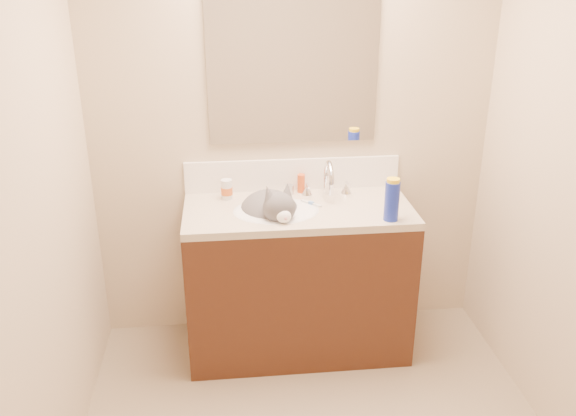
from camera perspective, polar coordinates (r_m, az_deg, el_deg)
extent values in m
cube|color=#C1AE90|center=(3.33, 0.43, 8.09)|extent=(2.20, 0.04, 2.50)
cube|color=#C1AE90|center=(2.25, -24.56, -1.51)|extent=(0.04, 2.50, 2.50)
cube|color=#3E1E11|center=(3.40, 0.92, -6.95)|extent=(1.20, 0.55, 0.82)
cube|color=#C1B297|center=(3.21, 0.97, -0.27)|extent=(1.20, 0.55, 0.04)
ellipsoid|color=white|center=(3.19, -1.11, -1.40)|extent=(0.45, 0.36, 0.14)
cylinder|color=silver|center=(3.37, 3.64, 2.23)|extent=(0.04, 0.04, 0.11)
torus|color=silver|center=(3.30, 3.84, 2.76)|extent=(0.03, 0.20, 0.20)
cylinder|color=silver|center=(3.23, 4.08, 1.74)|extent=(0.03, 0.03, 0.06)
cone|color=silver|center=(3.36, 1.78, 1.76)|extent=(0.06, 0.06, 0.06)
cone|color=silver|center=(3.40, 5.46, 1.90)|extent=(0.06, 0.06, 0.06)
ellipsoid|color=#4C494C|center=(3.23, -1.77, -0.46)|extent=(0.39, 0.42, 0.23)
ellipsoid|color=#4C494C|center=(3.05, -0.82, 0.03)|extent=(0.20, 0.19, 0.16)
ellipsoid|color=#4C494C|center=(3.13, -1.25, -0.07)|extent=(0.15, 0.15, 0.15)
cone|color=#4C494C|center=(3.03, -1.83, 1.38)|extent=(0.09, 0.09, 0.10)
cone|color=#4C494C|center=(3.05, -0.09, 1.61)|extent=(0.09, 0.10, 0.10)
ellipsoid|color=white|center=(3.00, -0.39, -0.80)|extent=(0.09, 0.07, 0.07)
ellipsoid|color=white|center=(3.12, -1.06, -1.20)|extent=(0.13, 0.10, 0.14)
sphere|color=#D3898B|center=(2.98, -0.22, -1.00)|extent=(0.02, 0.02, 0.02)
cylinder|color=#4C494C|center=(3.29, 0.77, -1.35)|extent=(0.16, 0.24, 0.04)
cube|color=white|center=(3.41, 0.44, 3.16)|extent=(1.20, 0.02, 0.18)
cube|color=white|center=(3.26, 0.47, 12.97)|extent=(0.90, 0.02, 0.80)
cylinder|color=silver|center=(3.31, -5.75, 1.75)|extent=(0.08, 0.08, 0.11)
cylinder|color=#CA5C21|center=(3.31, -5.75, 1.62)|extent=(0.08, 0.08, 0.04)
cylinder|color=#B7B7BC|center=(3.37, 0.14, 1.75)|extent=(0.05, 0.05, 0.05)
cylinder|color=#CB4A17|center=(3.39, 1.23, 2.33)|extent=(0.05, 0.05, 0.10)
cube|color=silver|center=(3.24, 2.18, 0.44)|extent=(0.10, 0.11, 0.01)
cube|color=#6493D5|center=(3.24, 2.19, 0.48)|extent=(0.03, 0.03, 0.02)
cylinder|color=#182BAD|center=(3.06, 9.69, 0.64)|extent=(0.08, 0.08, 0.20)
cylinder|color=yellow|center=(3.02, 9.81, 2.38)|extent=(0.07, 0.07, 0.04)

